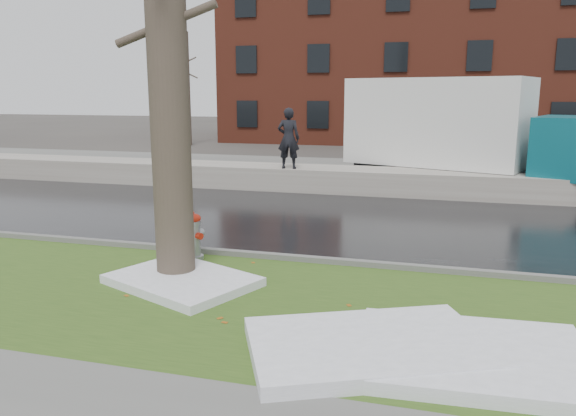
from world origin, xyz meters
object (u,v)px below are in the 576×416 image
(tree, at_px, (166,30))
(worker, at_px, (289,138))
(box_truck, at_px, (472,132))
(fire_hydrant, at_px, (194,234))

(tree, xyz_separation_m, worker, (-0.45, 8.61, -2.33))
(box_truck, bearing_deg, worker, -141.75)
(tree, xyz_separation_m, box_truck, (5.02, 10.52, -2.15))
(fire_hydrant, distance_m, tree, 3.67)
(fire_hydrant, bearing_deg, tree, -56.76)
(box_truck, distance_m, worker, 5.80)
(fire_hydrant, bearing_deg, box_truck, 85.65)
(box_truck, bearing_deg, fire_hydrant, -99.71)
(fire_hydrant, bearing_deg, worker, 116.53)
(tree, relative_size, worker, 4.21)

